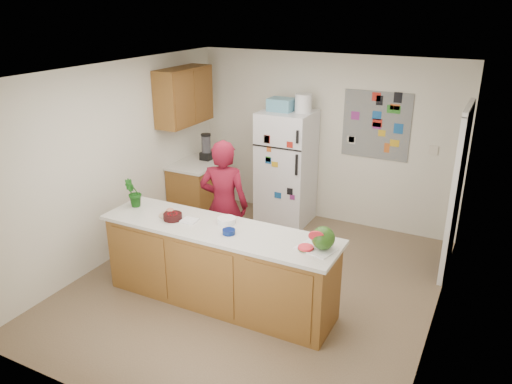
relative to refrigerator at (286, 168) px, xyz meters
The scene contains 26 objects.
floor 2.12m from the refrigerator, 76.54° to the right, with size 4.00×4.50×0.02m, color brown.
wall_back 0.71m from the refrigerator, 40.18° to the left, with size 4.00×0.02×2.50m, color beige.
wall_left 2.48m from the refrigerator, 129.69° to the right, with size 0.02×4.50×2.50m, color beige.
wall_right 3.12m from the refrigerator, 37.39° to the right, with size 0.02×4.50×2.50m, color beige.
ceiling 2.55m from the refrigerator, 76.54° to the right, with size 4.00×4.50×0.02m, color white.
doorway 2.48m from the refrigerator, 10.01° to the right, with size 0.03×0.85×2.04m, color black.
peninsula_base 2.43m from the refrigerator, 84.00° to the right, with size 2.60×0.62×0.88m, color brown.
peninsula_top 2.39m from the refrigerator, 84.00° to the right, with size 2.68×0.70×0.04m, color silver.
side_counter_base 1.41m from the refrigerator, 156.86° to the right, with size 0.60×0.80×0.86m, color brown.
side_counter_top 1.35m from the refrigerator, 156.86° to the right, with size 0.64×0.84×0.04m, color silver.
upper_cabinets 1.82m from the refrigerator, 157.05° to the right, with size 0.35×1.00×0.80m, color brown.
refrigerator is the anchor object (origin of this frame).
fridge_top_bin 0.95m from the refrigerator, behind, with size 0.35×0.28×0.18m, color #5999B2.
photo_collage 1.43m from the refrigerator, 16.61° to the left, with size 0.95×0.01×0.95m, color slate.
person 1.64m from the refrigerator, 93.88° to the right, with size 0.61×0.40×1.66m, color #5F0C1A.
blender_appliance 1.26m from the refrigerator, 164.78° to the right, with size 0.14×0.14×0.38m, color black.
cutting_board 2.74m from the refrigerator, 60.15° to the right, with size 0.35×0.26×0.01m, color white.
watermelon 2.75m from the refrigerator, 58.85° to the right, with size 0.23×0.23×0.23m, color #2C5F12.
watermelon_slice 2.74m from the refrigerator, 62.27° to the right, with size 0.15×0.15×0.02m, color #CD324E.
cherry_bowl 2.45m from the refrigerator, 97.11° to the right, with size 0.21×0.21×0.07m, color black.
white_bowl 2.25m from the refrigerator, 83.01° to the right, with size 0.20×0.20×0.06m, color silver.
cobalt_bowl 2.50m from the refrigerator, 80.03° to the right, with size 0.14×0.14×0.05m, color #081B55.
plate 2.39m from the refrigerator, 99.41° to the right, with size 0.25×0.25×0.02m, color beige.
paper_towel 2.39m from the refrigerator, 92.62° to the right, with size 0.17×0.15×0.02m, color white.
keys 2.88m from the refrigerator, 59.78° to the right, with size 0.09×0.04×0.01m, color gray.
potted_plant 2.52m from the refrigerator, 111.57° to the right, with size 0.19×0.15×0.34m, color #174413.
Camera 1 is at (2.35, -4.61, 3.19)m, focal length 35.00 mm.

